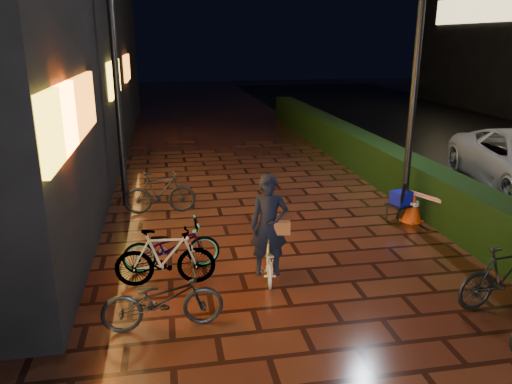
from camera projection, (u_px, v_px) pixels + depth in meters
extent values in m
plane|color=#381911|center=(358.00, 348.00, 6.07)|extent=(80.00, 80.00, 0.00)
cube|color=black|center=(365.00, 154.00, 14.01)|extent=(0.70, 20.00, 1.00)
cube|color=yellow|center=(60.00, 124.00, 6.13)|extent=(0.08, 2.00, 0.90)
cube|color=orange|center=(79.00, 108.00, 7.54)|extent=(0.08, 3.00, 0.90)
cube|color=yellow|center=(114.00, 78.00, 13.18)|extent=(0.08, 2.80, 0.90)
cube|color=orange|center=(127.00, 68.00, 17.88)|extent=(0.08, 2.20, 0.90)
cube|color=#FFD88C|center=(492.00, 8.00, 23.81)|extent=(0.06, 10.00, 1.30)
cylinder|color=black|center=(414.00, 96.00, 9.68)|extent=(0.14, 0.14, 5.06)
cylinder|color=black|center=(117.00, 85.00, 10.65)|extent=(0.18, 0.18, 5.30)
imported|color=white|center=(268.00, 259.00, 7.79)|extent=(0.59, 1.23, 0.62)
imported|color=black|center=(269.00, 226.00, 7.53)|extent=(0.63, 0.46, 1.58)
cube|color=#964D28|center=(281.00, 228.00, 7.53)|extent=(0.29, 0.16, 0.20)
cone|color=red|center=(465.00, 224.00, 9.23)|extent=(0.40, 0.40, 0.64)
cone|color=#F8430D|center=(413.00, 206.00, 10.18)|extent=(0.40, 0.40, 0.64)
cube|color=#FF270D|center=(463.00, 239.00, 9.32)|extent=(0.46, 0.46, 0.03)
cube|color=#F74C0D|center=(411.00, 221.00, 10.27)|extent=(0.46, 0.46, 0.03)
cube|color=red|center=(439.00, 201.00, 9.62)|extent=(0.61, 1.29, 0.06)
cube|color=black|center=(400.00, 205.00, 10.15)|extent=(0.61, 0.55, 0.04)
cylinder|color=black|center=(399.00, 218.00, 9.98)|extent=(0.03, 0.03, 0.34)
cylinder|color=black|center=(413.00, 214.00, 10.17)|extent=(0.03, 0.03, 0.34)
cylinder|color=black|center=(387.00, 213.00, 10.25)|extent=(0.03, 0.03, 0.34)
cylinder|color=black|center=(401.00, 210.00, 10.44)|extent=(0.03, 0.03, 0.34)
cube|color=#0D10AA|center=(401.00, 198.00, 10.11)|extent=(0.45, 0.41, 0.27)
cylinder|color=black|center=(401.00, 201.00, 9.93)|extent=(0.15, 0.40, 0.87)
imported|color=black|center=(171.00, 246.00, 8.02)|extent=(1.60, 0.67, 0.82)
imported|color=black|center=(163.00, 299.00, 6.38)|extent=(1.58, 0.60, 0.82)
imported|color=black|center=(160.00, 193.00, 10.65)|extent=(1.52, 0.46, 0.91)
imported|color=black|center=(165.00, 257.00, 7.50)|extent=(1.53, 0.51, 0.91)
imported|color=black|center=(504.00, 276.00, 6.92)|extent=(1.55, 0.63, 0.91)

